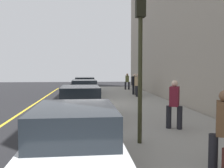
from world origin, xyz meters
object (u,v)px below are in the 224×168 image
(pedestrian_black_coat, at_px, (135,84))
(pedestrian_olive_coat, at_px, (127,81))
(parked_car_white, at_px, (75,141))
(parked_car_navy, at_px, (84,86))
(pedestrian_burgundy_coat, at_px, (174,103))
(parked_car_black, at_px, (84,91))
(parked_car_silver, at_px, (80,103))
(pedestrian_brown_coat, at_px, (224,130))
(traffic_light_pole, at_px, (140,41))
(pedestrian_tan_coat, at_px, (138,84))

(pedestrian_black_coat, distance_m, pedestrian_olive_coat, 5.13)
(parked_car_white, relative_size, parked_car_navy, 1.05)
(parked_car_navy, xyz_separation_m, pedestrian_burgundy_coat, (-14.00, -3.34, 0.31))
(parked_car_white, distance_m, pedestrian_olive_coat, 20.66)
(parked_car_black, distance_m, parked_car_navy, 5.34)
(parked_car_silver, relative_size, pedestrian_burgundy_coat, 2.61)
(pedestrian_burgundy_coat, relative_size, pedestrian_olive_coat, 1.05)
(parked_car_silver, height_order, pedestrian_olive_coat, pedestrian_olive_coat)
(pedestrian_black_coat, bearing_deg, pedestrian_burgundy_coat, 176.30)
(parked_car_white, height_order, pedestrian_brown_coat, pedestrian_brown_coat)
(pedestrian_brown_coat, relative_size, pedestrian_olive_coat, 1.03)
(parked_car_navy, distance_m, pedestrian_burgundy_coat, 14.40)
(pedestrian_brown_coat, bearing_deg, parked_car_black, 13.31)
(traffic_light_pole, bearing_deg, parked_car_silver, 24.10)
(pedestrian_black_coat, relative_size, pedestrian_tan_coat, 0.98)
(pedestrian_burgundy_coat, height_order, pedestrian_black_coat, pedestrian_burgundy_coat)
(parked_car_white, bearing_deg, pedestrian_brown_coat, -99.28)
(parked_car_navy, bearing_deg, parked_car_silver, 179.94)
(pedestrian_brown_coat, relative_size, traffic_light_pole, 0.40)
(parked_car_black, xyz_separation_m, parked_car_navy, (5.34, 0.05, 0.00))
(pedestrian_black_coat, bearing_deg, parked_car_black, 127.16)
(parked_car_black, relative_size, pedestrian_brown_coat, 2.53)
(pedestrian_tan_coat, distance_m, pedestrian_olive_coat, 6.45)
(pedestrian_brown_coat, bearing_deg, pedestrian_olive_coat, -3.47)
(parked_car_black, bearing_deg, parked_car_silver, 179.40)
(parked_car_silver, distance_m, pedestrian_black_coat, 10.17)
(parked_car_silver, relative_size, traffic_light_pole, 1.06)
(pedestrian_black_coat, relative_size, pedestrian_olive_coat, 1.05)
(parked_car_silver, distance_m, traffic_light_pole, 4.94)
(pedestrian_burgundy_coat, distance_m, pedestrian_tan_coat, 10.43)
(pedestrian_black_coat, relative_size, traffic_light_pole, 0.40)
(parked_car_white, xyz_separation_m, pedestrian_brown_coat, (-0.48, -2.97, 0.29))
(parked_car_silver, xyz_separation_m, parked_car_navy, (11.58, -0.01, -0.00))
(parked_car_black, xyz_separation_m, traffic_light_pole, (-10.24, -1.73, 2.27))
(parked_car_black, height_order, pedestrian_tan_coat, pedestrian_tan_coat)
(pedestrian_brown_coat, bearing_deg, pedestrian_burgundy_coat, -4.82)
(parked_car_silver, xyz_separation_m, traffic_light_pole, (-4.01, -1.79, 2.27))
(parked_car_silver, distance_m, parked_car_black, 6.24)
(parked_car_navy, bearing_deg, parked_car_white, -179.84)
(pedestrian_brown_coat, bearing_deg, parked_car_navy, 9.58)
(pedestrian_olive_coat, bearing_deg, pedestrian_black_coat, 178.09)
(parked_car_white, distance_m, parked_car_silver, 5.80)
(pedestrian_burgundy_coat, xyz_separation_m, pedestrian_olive_coat, (16.85, -0.93, -0.04))
(pedestrian_olive_coat, relative_size, traffic_light_pole, 0.38)
(parked_car_black, distance_m, pedestrian_black_coat, 5.09)
(parked_car_silver, distance_m, pedestrian_burgundy_coat, 4.15)
(parked_car_white, bearing_deg, pedestrian_olive_coat, -11.79)
(parked_car_white, bearing_deg, traffic_light_pole, -44.04)
(pedestrian_tan_coat, xyz_separation_m, pedestrian_olive_coat, (6.45, -0.16, -0.06))
(parked_car_white, relative_size, pedestrian_brown_coat, 2.75)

